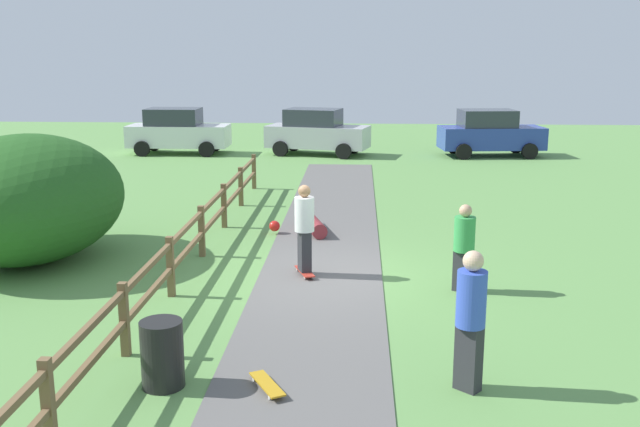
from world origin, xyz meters
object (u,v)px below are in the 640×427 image
(parked_car_blue, at_px, (490,133))
(skater_fallen, at_px, (310,224))
(bush_large, at_px, (26,198))
(bystander_blue, at_px, (471,314))
(skater_riding, at_px, (304,225))
(skateboard_loose, at_px, (267,384))
(trash_bin, at_px, (162,354))
(parked_car_silver, at_px, (317,132))
(parked_car_white, at_px, (178,131))
(bystander_green, at_px, (464,244))

(parked_car_blue, bearing_deg, skater_fallen, -116.40)
(bush_large, distance_m, bystander_blue, 9.95)
(skater_riding, bearing_deg, skateboard_loose, -91.37)
(skateboard_loose, xyz_separation_m, parked_car_blue, (6.55, 21.55, 0.87))
(trash_bin, relative_size, parked_car_silver, 0.20)
(skater_fallen, xyz_separation_m, bystander_blue, (2.61, -8.15, 0.84))
(skateboard_loose, distance_m, parked_car_white, 22.54)
(parked_car_blue, bearing_deg, parked_car_white, 179.98)
(skater_riding, height_order, skateboard_loose, skater_riding)
(parked_car_white, bearing_deg, skateboard_loose, -73.12)
(bush_large, xyz_separation_m, parked_car_white, (-0.83, 15.89, -0.36))
(bush_large, bearing_deg, bystander_green, -9.89)
(skateboard_loose, bearing_deg, skater_fallen, 90.11)
(bush_large, relative_size, parked_car_white, 1.10)
(skater_riding, bearing_deg, skater_fallen, 92.20)
(bystander_green, height_order, parked_car_white, parked_car_white)
(bush_large, distance_m, parked_car_silver, 16.70)
(bystander_blue, xyz_separation_m, parked_car_white, (-9.13, 21.38, -0.08))
(bystander_blue, relative_size, bystander_green, 1.15)
(skateboard_loose, distance_m, bystander_green, 5.20)
(trash_bin, height_order, parked_car_blue, parked_car_blue)
(bush_large, bearing_deg, bystander_blue, -33.47)
(bush_large, height_order, parked_car_silver, bush_large)
(trash_bin, distance_m, parked_car_silver, 21.53)
(parked_car_silver, bearing_deg, bystander_green, -78.00)
(bush_large, xyz_separation_m, bystander_blue, (8.30, -5.49, -0.28))
(skater_riding, bearing_deg, parked_car_white, 111.77)
(bush_large, xyz_separation_m, parked_car_blue, (12.25, 15.89, -0.36))
(skateboard_loose, distance_m, parked_car_blue, 22.54)
(skater_riding, relative_size, parked_car_blue, 0.41)
(parked_car_white, bearing_deg, skater_fallen, -63.75)
(skater_riding, distance_m, bystander_blue, 5.32)
(skater_riding, distance_m, skater_fallen, 3.54)
(trash_bin, distance_m, bystander_blue, 4.01)
(bystander_blue, bearing_deg, parked_car_blue, 79.52)
(parked_car_white, bearing_deg, trash_bin, -76.49)
(skater_fallen, distance_m, bystander_green, 5.25)
(parked_car_blue, distance_m, parked_car_silver, 7.19)
(trash_bin, bearing_deg, bystander_green, 42.56)
(bystander_green, bearing_deg, parked_car_white, 118.87)
(bush_large, height_order, bystander_blue, bush_large)
(parked_car_blue, bearing_deg, bystander_blue, -100.48)
(bush_large, relative_size, bystander_green, 2.86)
(skateboard_loose, bearing_deg, parked_car_blue, 73.10)
(bush_large, bearing_deg, trash_bin, -52.31)
(trash_bin, bearing_deg, skater_riding, 72.84)
(skater_fallen, relative_size, skateboard_loose, 2.10)
(parked_car_silver, relative_size, parked_car_white, 1.07)
(parked_car_white, bearing_deg, skater_riding, -68.23)
(bush_large, distance_m, trash_bin, 7.14)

